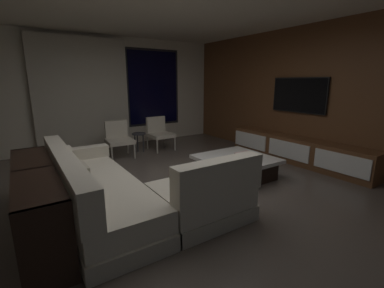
{
  "coord_description": "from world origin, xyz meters",
  "views": [
    {
      "loc": [
        -1.87,
        -3.09,
        1.63
      ],
      "look_at": [
        0.58,
        0.6,
        0.57
      ],
      "focal_mm": 24.69,
      "sensor_mm": 36.0,
      "label": 1
    }
  ],
  "objects_px": {
    "media_console": "(297,151)",
    "coffee_table": "(236,167)",
    "book_stack_on_coffee_table": "(244,155)",
    "sectional_couch": "(124,193)",
    "accent_chair_near_window": "(159,132)",
    "side_stool": "(139,137)",
    "console_table_behind_couch": "(37,197)",
    "mounted_tv": "(299,95)",
    "accent_chair_by_curtain": "(119,137)"
  },
  "relations": [
    {
      "from": "coffee_table",
      "to": "side_stool",
      "type": "distance_m",
      "value": 2.58
    },
    {
      "from": "accent_chair_by_curtain",
      "to": "console_table_behind_couch",
      "type": "bearing_deg",
      "value": -124.63
    },
    {
      "from": "book_stack_on_coffee_table",
      "to": "mounted_tv",
      "type": "height_order",
      "value": "mounted_tv"
    },
    {
      "from": "coffee_table",
      "to": "accent_chair_by_curtain",
      "type": "bearing_deg",
      "value": 117.58
    },
    {
      "from": "sectional_couch",
      "to": "console_table_behind_couch",
      "type": "height_order",
      "value": "sectional_couch"
    },
    {
      "from": "console_table_behind_couch",
      "to": "sectional_couch",
      "type": "bearing_deg",
      "value": -7.94
    },
    {
      "from": "sectional_couch",
      "to": "accent_chair_near_window",
      "type": "distance_m",
      "value": 3.29
    },
    {
      "from": "accent_chair_by_curtain",
      "to": "mounted_tv",
      "type": "relative_size",
      "value": 0.64
    },
    {
      "from": "book_stack_on_coffee_table",
      "to": "media_console",
      "type": "distance_m",
      "value": 1.58
    },
    {
      "from": "mounted_tv",
      "to": "book_stack_on_coffee_table",
      "type": "bearing_deg",
      "value": -171.02
    },
    {
      "from": "coffee_table",
      "to": "mounted_tv",
      "type": "height_order",
      "value": "mounted_tv"
    },
    {
      "from": "sectional_couch",
      "to": "accent_chair_near_window",
      "type": "bearing_deg",
      "value": 55.93
    },
    {
      "from": "mounted_tv",
      "to": "accent_chair_near_window",
      "type": "bearing_deg",
      "value": 130.47
    },
    {
      "from": "sectional_couch",
      "to": "accent_chair_by_curtain",
      "type": "bearing_deg",
      "value": 72.9
    },
    {
      "from": "media_console",
      "to": "console_table_behind_couch",
      "type": "relative_size",
      "value": 1.48
    },
    {
      "from": "book_stack_on_coffee_table",
      "to": "mounted_tv",
      "type": "xyz_separation_m",
      "value": [
        1.75,
        0.28,
        0.93
      ]
    },
    {
      "from": "accent_chair_by_curtain",
      "to": "console_table_behind_couch",
      "type": "xyz_separation_m",
      "value": [
        -1.72,
        -2.49,
        -0.02
      ]
    },
    {
      "from": "media_console",
      "to": "coffee_table",
      "type": "bearing_deg",
      "value": 178.05
    },
    {
      "from": "sectional_couch",
      "to": "media_console",
      "type": "height_order",
      "value": "sectional_couch"
    },
    {
      "from": "coffee_table",
      "to": "mounted_tv",
      "type": "distance_m",
      "value": 2.14
    },
    {
      "from": "book_stack_on_coffee_table",
      "to": "accent_chair_near_window",
      "type": "bearing_deg",
      "value": 95.64
    },
    {
      "from": "side_stool",
      "to": "coffee_table",
      "type": "bearing_deg",
      "value": -72.89
    },
    {
      "from": "sectional_couch",
      "to": "accent_chair_by_curtain",
      "type": "relative_size",
      "value": 3.21
    },
    {
      "from": "coffee_table",
      "to": "book_stack_on_coffee_table",
      "type": "distance_m",
      "value": 0.27
    },
    {
      "from": "side_stool",
      "to": "accent_chair_near_window",
      "type": "bearing_deg",
      "value": 4.63
    },
    {
      "from": "book_stack_on_coffee_table",
      "to": "accent_chair_near_window",
      "type": "distance_m",
      "value": 2.64
    },
    {
      "from": "sectional_couch",
      "to": "book_stack_on_coffee_table",
      "type": "distance_m",
      "value": 2.11
    },
    {
      "from": "sectional_couch",
      "to": "side_stool",
      "type": "xyz_separation_m",
      "value": [
        1.3,
        2.68,
        0.08
      ]
    },
    {
      "from": "side_stool",
      "to": "media_console",
      "type": "distance_m",
      "value": 3.45
    },
    {
      "from": "accent_chair_near_window",
      "to": "mounted_tv",
      "type": "height_order",
      "value": "mounted_tv"
    },
    {
      "from": "coffee_table",
      "to": "accent_chair_by_curtain",
      "type": "relative_size",
      "value": 1.49
    },
    {
      "from": "book_stack_on_coffee_table",
      "to": "mounted_tv",
      "type": "bearing_deg",
      "value": 8.98
    },
    {
      "from": "accent_chair_near_window",
      "to": "media_console",
      "type": "height_order",
      "value": "accent_chair_near_window"
    },
    {
      "from": "coffee_table",
      "to": "accent_chair_near_window",
      "type": "xyz_separation_m",
      "value": [
        -0.21,
        2.5,
        0.25
      ]
    },
    {
      "from": "accent_chair_by_curtain",
      "to": "media_console",
      "type": "distance_m",
      "value": 3.77
    },
    {
      "from": "side_stool",
      "to": "book_stack_on_coffee_table",
      "type": "bearing_deg",
      "value": -72.78
    },
    {
      "from": "accent_chair_near_window",
      "to": "side_stool",
      "type": "height_order",
      "value": "accent_chair_near_window"
    },
    {
      "from": "media_console",
      "to": "sectional_couch",
      "type": "bearing_deg",
      "value": -177.4
    },
    {
      "from": "accent_chair_near_window",
      "to": "console_table_behind_couch",
      "type": "xyz_separation_m",
      "value": [
        -2.75,
        -2.59,
        -0.02
      ]
    },
    {
      "from": "side_stool",
      "to": "console_table_behind_couch",
      "type": "height_order",
      "value": "console_table_behind_couch"
    },
    {
      "from": "sectional_couch",
      "to": "accent_chair_near_window",
      "type": "xyz_separation_m",
      "value": [
        1.84,
        2.72,
        0.14
      ]
    },
    {
      "from": "book_stack_on_coffee_table",
      "to": "sectional_couch",
      "type": "bearing_deg",
      "value": -177.59
    },
    {
      "from": "side_stool",
      "to": "console_table_behind_couch",
      "type": "xyz_separation_m",
      "value": [
        -2.21,
        -2.55,
        0.04
      ]
    },
    {
      "from": "console_table_behind_couch",
      "to": "coffee_table",
      "type": "bearing_deg",
      "value": 1.82
    },
    {
      "from": "sectional_couch",
      "to": "console_table_behind_couch",
      "type": "xyz_separation_m",
      "value": [
        -0.91,
        0.13,
        0.12
      ]
    },
    {
      "from": "side_stool",
      "to": "mounted_tv",
      "type": "relative_size",
      "value": 0.38
    },
    {
      "from": "book_stack_on_coffee_table",
      "to": "accent_chair_by_curtain",
      "type": "relative_size",
      "value": 0.38
    },
    {
      "from": "sectional_couch",
      "to": "book_stack_on_coffee_table",
      "type": "xyz_separation_m",
      "value": [
        2.1,
        0.09,
        0.13
      ]
    },
    {
      "from": "sectional_couch",
      "to": "mounted_tv",
      "type": "bearing_deg",
      "value": 5.41
    },
    {
      "from": "book_stack_on_coffee_table",
      "to": "media_console",
      "type": "xyz_separation_m",
      "value": [
        1.57,
        0.08,
        -0.16
      ]
    }
  ]
}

